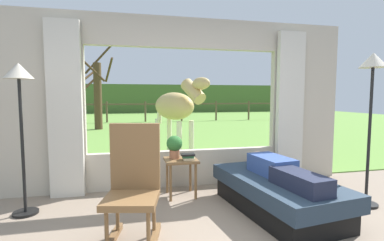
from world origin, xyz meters
TOP-DOWN VIEW (x-y plane):
  - back_wall_with_window at (0.00, 2.26)m, footprint 5.20×0.12m
  - curtain_panel_left at (-1.69, 2.12)m, footprint 0.44×0.10m
  - curtain_panel_right at (1.69, 2.12)m, footprint 0.44×0.10m
  - outdoor_pasture_lawn at (0.00, 13.16)m, footprint 36.00×21.68m
  - distant_hill_ridge at (0.00, 23.00)m, footprint 36.00×2.00m
  - recliner_sofa at (0.87, 1.01)m, footprint 1.12×1.80m
  - reclining_person at (0.87, 0.96)m, footprint 0.42×1.44m
  - rocking_chair at (-0.82, 0.70)m, footprint 0.59×0.76m
  - side_table at (-0.16, 1.79)m, footprint 0.44×0.44m
  - potted_plant at (-0.24, 1.85)m, footprint 0.22×0.22m
  - book_stack at (-0.07, 1.73)m, footprint 0.19×0.16m
  - floor_lamp_left at (-2.05, 1.59)m, footprint 0.32×0.32m
  - floor_lamp_right at (2.07, 0.94)m, footprint 0.32×0.32m
  - horse at (0.15, 4.09)m, footprint 1.12×1.77m
  - pasture_tree at (-2.11, 10.28)m, footprint 1.37×1.39m
  - pasture_fence_line at (0.00, 13.41)m, footprint 16.10×0.10m

SIDE VIEW (x-z plane):
  - outdoor_pasture_lawn at x=0.00m, z-range 0.00..0.02m
  - recliner_sofa at x=0.87m, z-range 0.01..0.43m
  - side_table at x=-0.16m, z-range 0.17..0.69m
  - reclining_person at x=0.87m, z-range 0.41..0.63m
  - rocking_chair at x=-0.82m, z-range -0.01..1.11m
  - book_stack at x=-0.07m, z-range 0.52..0.61m
  - potted_plant at x=-0.24m, z-range 0.54..0.86m
  - pasture_fence_line at x=0.00m, z-range 0.19..1.29m
  - horse at x=0.15m, z-range 0.29..2.02m
  - curtain_panel_left at x=-1.69m, z-range 0.00..2.40m
  - curtain_panel_right at x=1.69m, z-range 0.00..2.40m
  - distant_hill_ridge at x=0.00m, z-range 0.00..2.40m
  - back_wall_with_window at x=0.00m, z-range -0.03..2.52m
  - floor_lamp_left at x=-2.05m, z-range 0.54..2.30m
  - floor_lamp_right at x=2.07m, z-range 0.59..2.50m
  - pasture_tree at x=-2.11m, z-range -0.22..3.34m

